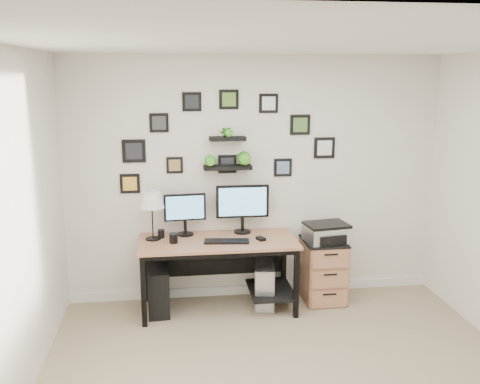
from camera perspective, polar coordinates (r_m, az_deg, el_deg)
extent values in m
plane|color=white|center=(3.66, 6.78, 15.55)|extent=(4.00, 4.00, 0.00)
plane|color=silver|center=(5.72, 1.56, 1.39)|extent=(4.00, 0.00, 4.00)
plane|color=silver|center=(3.87, -23.95, -5.10)|extent=(0.00, 4.00, 4.00)
cube|color=white|center=(6.07, 1.51, -10.29)|extent=(4.00, 0.03, 0.10)
cube|color=#AD7452|center=(5.45, -2.34, -5.30)|extent=(1.60, 0.70, 0.03)
cube|color=black|center=(5.47, -2.34, -5.70)|extent=(1.54, 0.64, 0.05)
cube|color=black|center=(5.85, -2.61, -6.89)|extent=(1.44, 0.02, 0.41)
cube|color=black|center=(5.72, 3.30, -10.38)|extent=(0.45, 0.63, 0.03)
cube|color=black|center=(5.29, -10.25, -10.40)|extent=(0.05, 0.05, 0.72)
cube|color=black|center=(5.85, -9.99, -8.13)|extent=(0.05, 0.05, 0.72)
cube|color=black|center=(5.42, 6.03, -9.70)|extent=(0.05, 0.05, 0.72)
cube|color=black|center=(5.96, 4.68, -7.56)|extent=(0.05, 0.05, 0.72)
cylinder|color=black|center=(5.64, -5.84, -4.50)|extent=(0.18, 0.18, 0.02)
cylinder|color=black|center=(5.62, -5.86, -3.76)|extent=(0.04, 0.04, 0.15)
cube|color=black|center=(5.56, -5.91, -1.63)|extent=(0.43, 0.06, 0.28)
cube|color=#59A5D8|center=(5.54, -5.89, -1.68)|extent=(0.39, 0.03, 0.24)
cylinder|color=black|center=(5.70, 0.26, -4.25)|extent=(0.18, 0.18, 0.02)
cylinder|color=black|center=(5.67, 0.26, -3.48)|extent=(0.04, 0.04, 0.16)
cube|color=black|center=(5.61, 0.27, -1.00)|extent=(0.56, 0.03, 0.35)
cube|color=#59A5D8|center=(5.59, 0.30, -1.05)|extent=(0.50, 0.01, 0.30)
cube|color=black|center=(5.37, -1.43, -5.27)|extent=(0.46, 0.20, 0.02)
cube|color=black|center=(5.45, 2.23, -5.00)|extent=(0.10, 0.12, 0.03)
cylinder|color=black|center=(5.54, -9.25, -4.94)|extent=(0.15, 0.15, 0.01)
cylinder|color=black|center=(5.48, -9.34, -2.63)|extent=(0.01, 0.01, 0.46)
cone|color=white|center=(5.43, -9.40, -0.79)|extent=(0.25, 0.25, 0.17)
cylinder|color=black|center=(5.38, -7.10, -4.92)|extent=(0.09, 0.09, 0.10)
cylinder|color=black|center=(5.57, -8.41, -4.43)|extent=(0.07, 0.07, 0.09)
cube|color=black|center=(5.63, -8.74, -10.22)|extent=(0.24, 0.49, 0.48)
cube|color=gray|center=(5.73, 2.62, -9.83)|extent=(0.27, 0.48, 0.45)
cube|color=silver|center=(5.52, 2.65, -10.72)|extent=(0.18, 0.04, 0.42)
cube|color=#AD7452|center=(5.89, 8.83, -8.31)|extent=(0.42, 0.50, 0.65)
cube|color=black|center=(5.78, 8.94, -5.20)|extent=(0.43, 0.51, 0.02)
cube|color=#AD7452|center=(5.74, 9.48, -11.23)|extent=(0.39, 0.02, 0.18)
cylinder|color=black|center=(5.70, 9.54, -10.72)|extent=(0.14, 0.02, 0.02)
cube|color=#AD7452|center=(5.66, 9.56, -9.22)|extent=(0.39, 0.02, 0.18)
cylinder|color=black|center=(5.62, 9.62, -8.69)|extent=(0.14, 0.02, 0.02)
cube|color=#AD7452|center=(5.58, 9.64, -7.15)|extent=(0.39, 0.02, 0.18)
cylinder|color=black|center=(5.55, 9.71, -6.60)|extent=(0.14, 0.02, 0.02)
cube|color=silver|center=(5.72, 9.20, -4.41)|extent=(0.47, 0.39, 0.17)
cube|color=black|center=(5.69, 9.23, -3.46)|extent=(0.47, 0.39, 0.03)
cube|color=black|center=(5.57, 9.95, -5.14)|extent=(0.29, 0.06, 0.10)
cube|color=black|center=(5.57, -1.34, 2.65)|extent=(0.50, 0.18, 0.04)
cube|color=black|center=(5.51, -1.34, 5.71)|extent=(0.38, 0.15, 0.04)
imported|color=green|center=(5.53, -3.10, 4.20)|extent=(0.15, 0.12, 0.27)
imported|color=green|center=(5.56, 0.40, 4.27)|extent=(0.15, 0.15, 0.27)
imported|color=green|center=(5.50, -1.35, 7.24)|extent=(0.13, 0.09, 0.25)
cube|color=black|center=(5.74, 4.59, 2.62)|extent=(0.19, 0.02, 0.19)
cube|color=slate|center=(5.73, 4.62, 2.61)|extent=(0.13, 0.00, 0.13)
cube|color=black|center=(5.64, -1.37, 3.00)|extent=(0.19, 0.02, 0.19)
cube|color=#2A282E|center=(5.63, -1.35, 2.98)|extent=(0.14, 0.00, 0.14)
cube|color=black|center=(5.72, 6.43, 7.14)|extent=(0.21, 0.02, 0.21)
cube|color=#497535|center=(5.71, 6.46, 7.13)|extent=(0.15, 0.00, 0.15)
cube|color=black|center=(5.61, -6.99, 2.86)|extent=(0.17, 0.02, 0.17)
cube|color=olive|center=(5.60, -6.99, 2.84)|extent=(0.12, 0.00, 0.12)
cube|color=black|center=(5.66, -11.66, 0.89)|extent=(0.20, 0.02, 0.20)
cube|color=gold|center=(5.65, -11.67, 0.86)|extent=(0.14, 0.00, 0.14)
cube|color=black|center=(5.64, 3.07, 9.43)|extent=(0.20, 0.02, 0.20)
cube|color=white|center=(5.62, 3.09, 9.42)|extent=(0.14, 0.00, 0.14)
cube|color=black|center=(5.54, -5.16, 9.57)|extent=(0.19, 0.02, 0.19)
cube|color=black|center=(5.53, -5.16, 9.56)|extent=(0.14, 0.00, 0.14)
cube|color=black|center=(5.56, -8.63, 7.31)|extent=(0.19, 0.02, 0.19)
cube|color=#323437|center=(5.54, -8.63, 7.30)|extent=(0.14, 0.00, 0.14)
cube|color=black|center=(5.60, -11.26, 4.30)|extent=(0.24, 0.02, 0.24)
cube|color=#222228|center=(5.59, -11.26, 4.29)|extent=(0.17, 0.00, 0.17)
cube|color=black|center=(5.82, 8.99, 4.68)|extent=(0.23, 0.02, 0.23)
cube|color=white|center=(5.81, 9.02, 4.66)|extent=(0.16, 0.00, 0.16)
cube|color=black|center=(5.57, -1.19, 9.85)|extent=(0.20, 0.02, 0.20)
cube|color=#4F7F2A|center=(5.56, -1.18, 9.84)|extent=(0.14, 0.00, 0.14)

